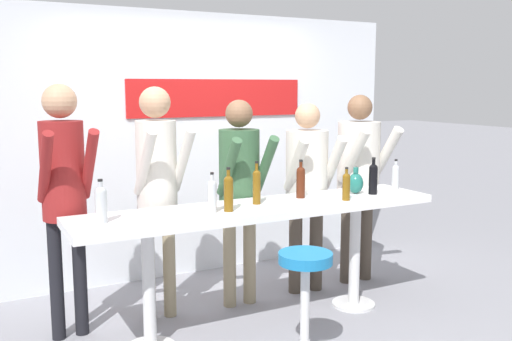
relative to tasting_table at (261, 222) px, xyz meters
The scene contains 18 objects.
ground_plane 0.82m from the tasting_table, ahead, with size 40.00×40.00×0.00m, color gray.
back_wall 1.56m from the tasting_table, 89.87° to the left, with size 4.45×0.12×2.53m.
tasting_table is the anchor object (origin of this frame).
bar_stool 0.77m from the tasting_table, 94.28° to the right, with size 0.37×0.37×0.77m.
person_far_left 1.47m from the tasting_table, 160.25° to the left, with size 0.38×0.54×1.85m.
person_left 0.88m from the tasting_table, 142.07° to the left, with size 0.39×0.54×1.83m.
person_center_left 0.53m from the tasting_table, 84.18° to the left, with size 0.41×0.53×1.73m.
person_center 0.89m from the tasting_table, 33.77° to the left, with size 0.48×0.58×1.69m.
person_center_right 1.41m from the tasting_table, 20.92° to the left, with size 0.46×0.56×1.76m.
wine_bottle_0 0.51m from the tasting_table, behind, with size 0.06×0.06×0.29m.
wine_bottle_1 1.35m from the tasting_table, ahead, with size 0.06×0.06×0.26m.
wine_bottle_2 0.28m from the tasting_table, 107.86° to the left, with size 0.06×0.06×0.33m.
wine_bottle_3 0.50m from the tasting_table, 14.01° to the left, with size 0.07×0.07×0.31m.
wine_bottle_4 1.06m from the tasting_table, ahead, with size 0.07×0.07×0.31m.
wine_bottle_5 1.22m from the tasting_table, behind, with size 0.08×0.08×0.29m.
wine_bottle_6 0.73m from the tasting_table, 12.46° to the right, with size 0.06×0.06×0.26m.
wine_bottle_7 0.42m from the tasting_table, 165.36° to the right, with size 0.07×0.07×0.32m.
decorative_vase 0.94m from the tasting_table, ahead, with size 0.13×0.13×0.22m.
Camera 1 is at (-1.98, -3.69, 1.83)m, focal length 40.00 mm.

